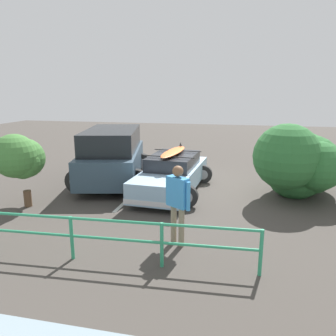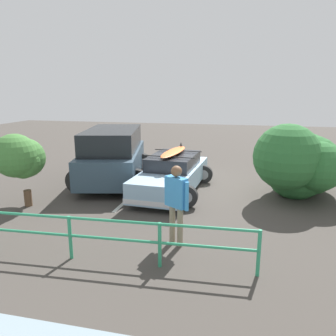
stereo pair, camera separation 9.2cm
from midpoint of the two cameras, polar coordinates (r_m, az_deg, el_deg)
name	(u,v)px [view 2 (the right image)]	position (r m, az deg, el deg)	size (l,w,h in m)	color
ground_plane	(189,187)	(11.52, 3.86, -3.38)	(44.00, 44.00, 0.02)	#423D38
parking_stripe	(139,189)	(11.29, -4.92, -3.69)	(4.51, 0.12, 0.00)	silver
sedan_car	(172,174)	(10.87, 1.01, -1.04)	(2.46, 4.42, 1.51)	#8CADC6
suv_car	(113,155)	(12.10, -9.31, 2.24)	(3.29, 4.83, 1.96)	#334756
person_bystander	(176,198)	(7.02, 1.83, -5.24)	(0.59, 0.44, 1.77)	gray
railing_fence	(70,230)	(6.86, -16.38, -10.35)	(7.34, 0.42, 0.90)	#2D9366
bush_near_left	(299,163)	(11.01, 22.15, 0.75)	(2.75, 3.31, 2.47)	brown
bush_near_right	(21,158)	(10.22, -24.01, 1.56)	(1.25, 1.53, 2.14)	brown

